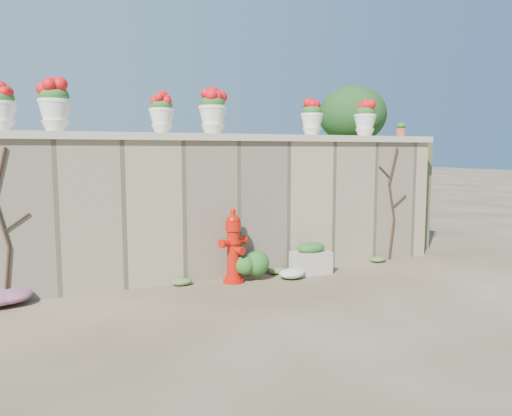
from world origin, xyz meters
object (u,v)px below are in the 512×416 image
fire_hydrant (233,246)px  urn_pot_0 (1,107)px  terracotta_pot (401,130)px  planter_box (311,259)px

fire_hydrant → urn_pot_0: urn_pot_0 is taller
terracotta_pot → fire_hydrant: bearing=-172.3°
planter_box → urn_pot_0: size_ratio=1.03×
fire_hydrant → terracotta_pot: 3.77m
urn_pot_0 → terracotta_pot: 6.18m
fire_hydrant → urn_pot_0: bearing=150.0°
planter_box → terracotta_pot: bearing=14.5°
planter_box → urn_pot_0: (-4.09, 0.48, 2.16)m
urn_pot_0 → planter_box: bearing=-6.7°
fire_hydrant → planter_box: (1.26, -0.03, -0.31)m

